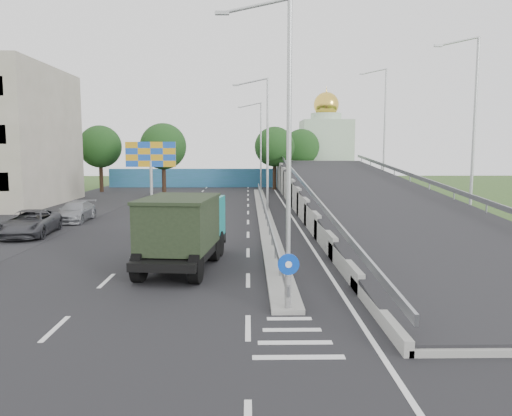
{
  "coord_description": "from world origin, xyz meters",
  "views": [
    {
      "loc": [
        -1.19,
        -12.28,
        4.94
      ],
      "look_at": [
        -0.82,
        10.77,
        2.2
      ],
      "focal_mm": 35.0,
      "sensor_mm": 36.0,
      "label": 1
    }
  ],
  "objects_px": {
    "billboard": "(151,158)",
    "lamp_post_near": "(284,125)",
    "lamp_post_mid": "(265,137)",
    "church": "(326,146)",
    "lamp_post_far": "(259,141)",
    "sign_bollard": "(288,281)",
    "parked_car_c": "(30,223)",
    "parked_car_d": "(75,212)",
    "dump_truck": "(184,227)"
  },
  "relations": [
    {
      "from": "billboard",
      "to": "lamp_post_near",
      "type": "bearing_deg",
      "value": -67.51
    },
    {
      "from": "lamp_post_mid",
      "to": "church",
      "type": "height_order",
      "value": "church"
    },
    {
      "from": "lamp_post_far",
      "to": "church",
      "type": "height_order",
      "value": "church"
    },
    {
      "from": "sign_bollard",
      "to": "lamp_post_mid",
      "type": "distance_m",
      "value": 24.3
    },
    {
      "from": "sign_bollard",
      "to": "lamp_post_near",
      "type": "bearing_deg",
      "value": 88.36
    },
    {
      "from": "sign_bollard",
      "to": "lamp_post_far",
      "type": "height_order",
      "value": "lamp_post_far"
    },
    {
      "from": "lamp_post_mid",
      "to": "parked_car_c",
      "type": "height_order",
      "value": "lamp_post_mid"
    },
    {
      "from": "parked_car_c",
      "to": "parked_car_d",
      "type": "height_order",
      "value": "parked_car_c"
    },
    {
      "from": "lamp_post_mid",
      "to": "dump_truck",
      "type": "height_order",
      "value": "lamp_post_mid"
    },
    {
      "from": "lamp_post_near",
      "to": "dump_truck",
      "type": "height_order",
      "value": "lamp_post_near"
    },
    {
      "from": "dump_truck",
      "to": "lamp_post_far",
      "type": "bearing_deg",
      "value": 90.39
    },
    {
      "from": "sign_bollard",
      "to": "billboard",
      "type": "bearing_deg",
      "value": 109.21
    },
    {
      "from": "lamp_post_far",
      "to": "church",
      "type": "bearing_deg",
      "value": 54.76
    },
    {
      "from": "billboard",
      "to": "parked_car_d",
      "type": "relative_size",
      "value": 1.18
    },
    {
      "from": "billboard",
      "to": "parked_car_c",
      "type": "bearing_deg",
      "value": -111.31
    },
    {
      "from": "sign_bollard",
      "to": "parked_car_d",
      "type": "bearing_deg",
      "value": 123.73
    },
    {
      "from": "lamp_post_far",
      "to": "lamp_post_near",
      "type": "bearing_deg",
      "value": -90.0
    },
    {
      "from": "sign_bollard",
      "to": "parked_car_d",
      "type": "relative_size",
      "value": 0.36
    },
    {
      "from": "parked_car_c",
      "to": "dump_truck",
      "type": "bearing_deg",
      "value": -43.52
    },
    {
      "from": "sign_bollard",
      "to": "lamp_post_near",
      "type": "height_order",
      "value": "lamp_post_near"
    },
    {
      "from": "church",
      "to": "parked_car_c",
      "type": "height_order",
      "value": "church"
    },
    {
      "from": "church",
      "to": "lamp_post_mid",
      "type": "bearing_deg",
      "value": -106.22
    },
    {
      "from": "lamp_post_near",
      "to": "church",
      "type": "xyz_separation_m",
      "value": [
        9.89,
        54.0,
        -0.5
      ]
    },
    {
      "from": "lamp_post_far",
      "to": "parked_car_d",
      "type": "bearing_deg",
      "value": -118.25
    },
    {
      "from": "church",
      "to": "billboard",
      "type": "xyz_separation_m",
      "value": [
        -19.0,
        -32.0,
        -1.12
      ]
    },
    {
      "from": "billboard",
      "to": "parked_car_d",
      "type": "distance_m",
      "value": 8.3
    },
    {
      "from": "church",
      "to": "dump_truck",
      "type": "distance_m",
      "value": 53.53
    },
    {
      "from": "sign_bollard",
      "to": "dump_truck",
      "type": "height_order",
      "value": "dump_truck"
    },
    {
      "from": "church",
      "to": "lamp_post_near",
      "type": "bearing_deg",
      "value": -100.38
    },
    {
      "from": "church",
      "to": "dump_truck",
      "type": "relative_size",
      "value": 1.95
    },
    {
      "from": "sign_bollard",
      "to": "church",
      "type": "distance_m",
      "value": 58.84
    },
    {
      "from": "parked_car_d",
      "to": "lamp_post_far",
      "type": "bearing_deg",
      "value": 60.97
    },
    {
      "from": "sign_bollard",
      "to": "lamp_post_far",
      "type": "relative_size",
      "value": 0.17
    },
    {
      "from": "lamp_post_near",
      "to": "billboard",
      "type": "bearing_deg",
      "value": 112.49
    },
    {
      "from": "lamp_post_far",
      "to": "dump_truck",
      "type": "height_order",
      "value": "lamp_post_far"
    },
    {
      "from": "church",
      "to": "billboard",
      "type": "relative_size",
      "value": 2.51
    },
    {
      "from": "lamp_post_near",
      "to": "billboard",
      "type": "xyz_separation_m",
      "value": [
        -9.11,
        22.0,
        -1.62
      ]
    },
    {
      "from": "lamp_post_near",
      "to": "church",
      "type": "distance_m",
      "value": 54.9
    },
    {
      "from": "lamp_post_far",
      "to": "billboard",
      "type": "height_order",
      "value": "lamp_post_far"
    },
    {
      "from": "sign_bollard",
      "to": "parked_car_d",
      "type": "distance_m",
      "value": 23.39
    },
    {
      "from": "lamp_post_near",
      "to": "lamp_post_mid",
      "type": "xyz_separation_m",
      "value": [
        0.0,
        20.0,
        0.0
      ]
    },
    {
      "from": "church",
      "to": "parked_car_d",
      "type": "bearing_deg",
      "value": -120.92
    },
    {
      "from": "dump_truck",
      "to": "sign_bollard",
      "type": "bearing_deg",
      "value": -51.74
    },
    {
      "from": "sign_bollard",
      "to": "church",
      "type": "relative_size",
      "value": 0.12
    },
    {
      "from": "lamp_post_near",
      "to": "church",
      "type": "relative_size",
      "value": 0.73
    },
    {
      "from": "lamp_post_mid",
      "to": "parked_car_d",
      "type": "xyz_separation_m",
      "value": [
        -13.1,
        -4.37,
        -5.13
      ]
    },
    {
      "from": "church",
      "to": "parked_car_d",
      "type": "distance_m",
      "value": 44.97
    },
    {
      "from": "church",
      "to": "parked_car_c",
      "type": "relative_size",
      "value": 2.63
    },
    {
      "from": "lamp_post_far",
      "to": "parked_car_d",
      "type": "height_order",
      "value": "lamp_post_far"
    },
    {
      "from": "billboard",
      "to": "dump_truck",
      "type": "height_order",
      "value": "billboard"
    }
  ]
}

